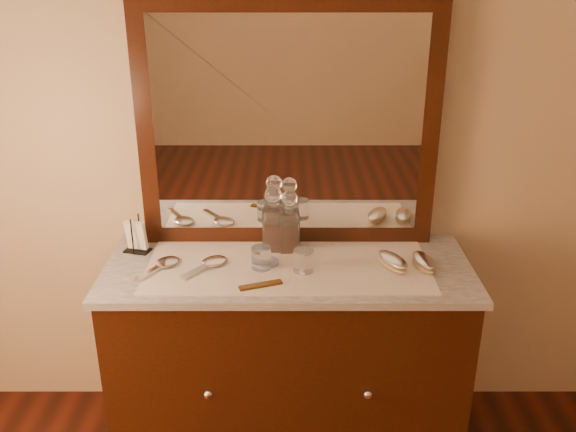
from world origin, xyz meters
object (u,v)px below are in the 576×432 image
object	(u,v)px
dresser_cabinet	(288,358)
brush_far	(424,262)
pin_dish	(268,262)
napkin_rack	(136,237)
hand_mirror_outer	(164,264)
comb	(261,285)
hand_mirror_inner	(211,263)
decanter_left	(274,225)
brush_near	(393,262)
mirror_frame	(288,125)
decanter_right	(289,227)

from	to	relation	value
dresser_cabinet	brush_far	bearing A→B (deg)	-3.03
pin_dish	napkin_rack	world-z (taller)	napkin_rack
dresser_cabinet	hand_mirror_outer	world-z (taller)	hand_mirror_outer
comb	hand_mirror_inner	xyz separation A→B (m)	(-0.20, 0.17, 0.01)
dresser_cabinet	decanter_left	size ratio (longest dim) A/B	5.10
brush_near	brush_far	bearing A→B (deg)	-0.83
mirror_frame	dresser_cabinet	bearing A→B (deg)	-90.00
mirror_frame	decanter_right	size ratio (longest dim) A/B	4.60
pin_dish	comb	distance (m)	0.18
hand_mirror_outer	mirror_frame	bearing A→B (deg)	28.49
pin_dish	napkin_rack	distance (m)	0.56
pin_dish	hand_mirror_outer	xyz separation A→B (m)	(-0.41, -0.02, 0.00)
mirror_frame	hand_mirror_inner	bearing A→B (deg)	-139.74
napkin_rack	decanter_left	xyz separation A→B (m)	(0.56, 0.02, 0.05)
hand_mirror_inner	decanter_left	bearing A→B (deg)	31.72
brush_far	hand_mirror_inner	size ratio (longest dim) A/B	0.79
dresser_cabinet	hand_mirror_inner	xyz separation A→B (m)	(-0.30, -0.01, 0.45)
dresser_cabinet	pin_dish	world-z (taller)	pin_dish
hand_mirror_inner	pin_dish	bearing A→B (deg)	2.80
dresser_cabinet	hand_mirror_inner	distance (m)	0.55
dresser_cabinet	napkin_rack	world-z (taller)	napkin_rack
brush_near	brush_far	size ratio (longest dim) A/B	1.08
dresser_cabinet	decanter_right	world-z (taller)	decanter_right
dresser_cabinet	hand_mirror_outer	bearing A→B (deg)	-177.88
mirror_frame	hand_mirror_inner	size ratio (longest dim) A/B	5.57
hand_mirror_outer	pin_dish	bearing A→B (deg)	2.49
pin_dish	hand_mirror_outer	world-z (taller)	hand_mirror_outer
mirror_frame	brush_near	xyz separation A→B (m)	(0.41, -0.27, -0.47)
mirror_frame	brush_far	bearing A→B (deg)	-27.34
pin_dish	comb	xyz separation A→B (m)	(-0.02, -0.18, -0.00)
pin_dish	brush_near	bearing A→B (deg)	-3.05
decanter_right	brush_near	world-z (taller)	decanter_right
pin_dish	comb	bearing A→B (deg)	-96.96
pin_dish	decanter_right	xyz separation A→B (m)	(0.08, 0.13, 0.09)
dresser_cabinet	napkin_rack	xyz separation A→B (m)	(-0.62, 0.12, 0.50)
napkin_rack	brush_near	bearing A→B (deg)	-8.23
napkin_rack	decanter_left	size ratio (longest dim) A/B	0.57
pin_dish	hand_mirror_inner	bearing A→B (deg)	-177.20
decanter_right	hand_mirror_inner	bearing A→B (deg)	-155.71
napkin_rack	hand_mirror_outer	distance (m)	0.20
brush_near	hand_mirror_outer	distance (m)	0.89
pin_dish	decanter_left	distance (m)	0.17
mirror_frame	hand_mirror_outer	xyz separation A→B (m)	(-0.48, -0.26, -0.49)
napkin_rack	pin_dish	bearing A→B (deg)	-12.76
comb	mirror_frame	bearing A→B (deg)	56.96
comb	hand_mirror_outer	xyz separation A→B (m)	(-0.38, 0.16, 0.01)
decanter_right	pin_dish	bearing A→B (deg)	-123.29
dresser_cabinet	pin_dish	bearing A→B (deg)	-179.76
dresser_cabinet	napkin_rack	distance (m)	0.81
hand_mirror_inner	mirror_frame	bearing A→B (deg)	40.26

